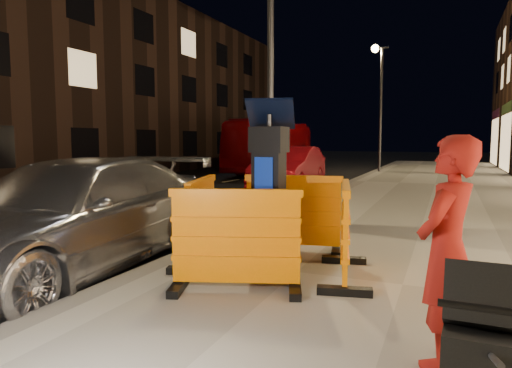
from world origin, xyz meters
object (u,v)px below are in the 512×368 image
at_px(barrier_back, 293,214).
at_px(man, 447,252).
at_px(car_silver, 73,270).
at_px(stroller, 485,364).
at_px(barrier_front, 236,241).
at_px(barrier_bldgside, 345,231).
at_px(car_red, 289,190).
at_px(barrier_kerbside, 202,220).
at_px(bus_doubledecker, 273,172).
at_px(parking_kiosk, 269,190).

distance_m(barrier_back, man, 3.42).
xyz_separation_m(car_silver, stroller, (4.85, -2.06, 0.62)).
relative_size(barrier_front, car_silver, 0.27).
bearing_deg(stroller, barrier_bldgside, 116.94).
distance_m(car_silver, stroller, 5.30).
bearing_deg(stroller, barrier_back, 122.90).
bearing_deg(car_red, barrier_kerbside, -80.97).
bearing_deg(barrier_front, car_red, 86.48).
bearing_deg(car_silver, car_red, 88.62).
distance_m(barrier_back, car_red, 9.25).
distance_m(bus_doubledecker, stroller, 21.83).
relative_size(barrier_bldgside, man, 0.86).
xyz_separation_m(parking_kiosk, stroller, (2.24, -2.68, -0.52)).
xyz_separation_m(barrier_front, car_red, (-3.02, 10.61, -0.70)).
bearing_deg(barrier_back, barrier_bldgside, -56.39).
bearing_deg(stroller, bus_doubledecker, 114.85).
distance_m(car_silver, man, 4.89).
relative_size(car_silver, stroller, 5.54).
bearing_deg(man, barrier_back, -122.00).
height_order(barrier_front, stroller, barrier_front).
height_order(parking_kiosk, barrier_bldgside, parking_kiosk).
xyz_separation_m(parking_kiosk, barrier_front, (0.00, -0.95, -0.44)).
height_order(barrier_back, car_silver, barrier_back).
xyz_separation_m(barrier_bldgside, car_silver, (-3.55, -0.62, -0.70)).
xyz_separation_m(barrier_front, barrier_bldgside, (0.95, 0.95, 0.00)).
xyz_separation_m(bus_doubledecker, man, (8.56, -19.08, 0.97)).
distance_m(car_red, bus_doubledecker, 8.41).
xyz_separation_m(barrier_bldgside, bus_doubledecker, (-7.47, 17.30, -0.70)).
height_order(barrier_back, bus_doubledecker, bus_doubledecker).
height_order(barrier_kerbside, car_silver, barrier_kerbside).
height_order(barrier_kerbside, stroller, barrier_kerbside).
height_order(car_red, stroller, stroller).
xyz_separation_m(parking_kiosk, car_silver, (-2.60, -0.62, -1.14)).
distance_m(car_red, man, 12.55).
bearing_deg(stroller, car_red, 114.26).
relative_size(barrier_front, barrier_back, 1.00).
bearing_deg(barrier_bldgside, car_silver, 87.45).
xyz_separation_m(barrier_back, stroller, (2.24, -3.63, -0.08)).
distance_m(barrier_bldgside, bus_doubledecker, 18.86).
bearing_deg(parking_kiosk, barrier_back, 75.61).
height_order(parking_kiosk, stroller, parking_kiosk).
relative_size(barrier_back, stroller, 1.52).
xyz_separation_m(barrier_kerbside, car_red, (-2.07, 9.66, -0.70)).
height_order(car_silver, man, man).
height_order(barrier_front, barrier_kerbside, same).
bearing_deg(barrier_front, car_silver, 153.31).
relative_size(parking_kiosk, barrier_bldgside, 1.40).
bearing_deg(parking_kiosk, barrier_front, -104.39).
height_order(parking_kiosk, barrier_kerbside, parking_kiosk).
xyz_separation_m(parking_kiosk, barrier_kerbside, (-0.95, 0.00, -0.44)).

